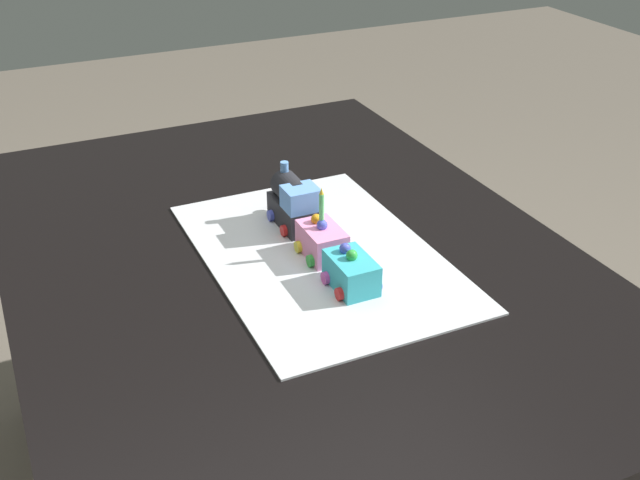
{
  "coord_description": "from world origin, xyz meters",
  "views": [
    {
      "loc": [
        1.17,
        -0.47,
        1.46
      ],
      "look_at": [
        0.05,
        0.05,
        0.77
      ],
      "focal_mm": 43.54,
      "sensor_mm": 36.0,
      "label": 1
    }
  ],
  "objects_px": {
    "dining_table": "(287,296)",
    "cake_car_gondola_turquoise": "(351,272)",
    "cake_locomotive": "(294,203)",
    "birthday_candle": "(322,204)",
    "cake_car_flatbed_bubblegum": "(322,241)"
  },
  "relations": [
    {
      "from": "dining_table",
      "to": "birthday_candle",
      "type": "relative_size",
      "value": 22.37
    },
    {
      "from": "dining_table",
      "to": "cake_car_flatbed_bubblegum",
      "type": "relative_size",
      "value": 14.0
    },
    {
      "from": "cake_locomotive",
      "to": "cake_car_flatbed_bubblegum",
      "type": "distance_m",
      "value": 0.13
    },
    {
      "from": "dining_table",
      "to": "cake_car_gondola_turquoise",
      "type": "distance_m",
      "value": 0.23
    },
    {
      "from": "cake_car_gondola_turquoise",
      "to": "birthday_candle",
      "type": "relative_size",
      "value": 1.6
    },
    {
      "from": "cake_locomotive",
      "to": "birthday_candle",
      "type": "xyz_separation_m",
      "value": [
        0.13,
        0.0,
        0.06
      ]
    },
    {
      "from": "cake_car_flatbed_bubblegum",
      "to": "cake_locomotive",
      "type": "bearing_deg",
      "value": -180.0
    },
    {
      "from": "birthday_candle",
      "to": "dining_table",
      "type": "bearing_deg",
      "value": -137.83
    },
    {
      "from": "cake_locomotive",
      "to": "cake_car_gondola_turquoise",
      "type": "distance_m",
      "value": 0.25
    },
    {
      "from": "dining_table",
      "to": "cake_car_gondola_turquoise",
      "type": "xyz_separation_m",
      "value": [
        0.17,
        0.05,
        0.14
      ]
    },
    {
      "from": "cake_locomotive",
      "to": "birthday_candle",
      "type": "bearing_deg",
      "value": 0.0
    },
    {
      "from": "cake_locomotive",
      "to": "cake_car_gondola_turquoise",
      "type": "xyz_separation_m",
      "value": [
        0.25,
        0.0,
        -0.02
      ]
    },
    {
      "from": "cake_locomotive",
      "to": "birthday_candle",
      "type": "relative_size",
      "value": 2.24
    },
    {
      "from": "dining_table",
      "to": "cake_locomotive",
      "type": "height_order",
      "value": "cake_locomotive"
    },
    {
      "from": "cake_locomotive",
      "to": "cake_car_flatbed_bubblegum",
      "type": "relative_size",
      "value": 1.4
    }
  ]
}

